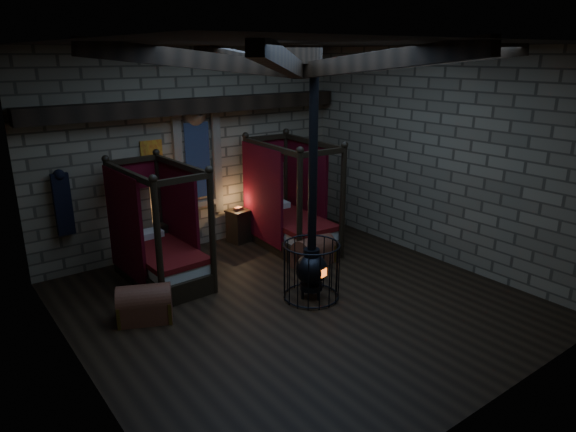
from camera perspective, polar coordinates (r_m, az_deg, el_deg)
room at (r=8.00m, az=0.78°, el=15.32°), size 7.02×7.02×4.29m
bed_left at (r=9.80m, az=-14.04°, el=-4.00°), size 1.19×2.14×2.19m
bed_right at (r=11.18m, az=0.21°, el=-0.56°), size 1.31×2.29×2.31m
trunk_left at (r=8.55m, az=-15.62°, el=-9.45°), size 0.97×0.82×0.61m
trunk_right at (r=10.29m, az=2.85°, el=-4.02°), size 0.92×0.69×0.61m
nightstand_left at (r=10.79m, az=-13.02°, el=-2.58°), size 0.59×0.57×0.99m
nightstand_right at (r=11.54m, az=-5.50°, el=-1.06°), size 0.54×0.52×0.81m
stove at (r=8.82m, az=2.62°, el=-5.48°), size 0.97×0.97×4.05m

